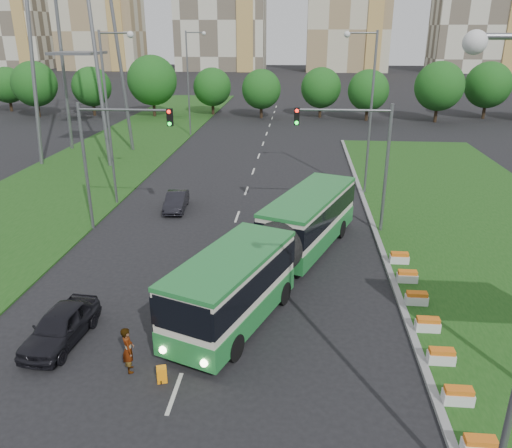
# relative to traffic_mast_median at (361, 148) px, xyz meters

# --- Properties ---
(ground) EXTENTS (360.00, 360.00, 0.00)m
(ground) POSITION_rel_traffic_mast_median_xyz_m (-4.78, -10.00, -5.35)
(ground) COLOR black
(ground) RESTS_ON ground
(grass_median) EXTENTS (14.00, 60.00, 0.15)m
(grass_median) POSITION_rel_traffic_mast_median_xyz_m (8.22, -2.00, -5.27)
(grass_median) COLOR #194513
(grass_median) RESTS_ON ground
(median_kerb) EXTENTS (0.30, 60.00, 0.18)m
(median_kerb) POSITION_rel_traffic_mast_median_xyz_m (1.27, -2.00, -5.26)
(median_kerb) COLOR gray
(median_kerb) RESTS_ON ground
(left_verge) EXTENTS (12.00, 110.00, 0.10)m
(left_verge) POSITION_rel_traffic_mast_median_xyz_m (-22.78, 15.00, -5.30)
(left_verge) COLOR #194513
(left_verge) RESTS_ON ground
(lane_markings) EXTENTS (0.20, 100.00, 0.01)m
(lane_markings) POSITION_rel_traffic_mast_median_xyz_m (-7.78, 10.00, -5.35)
(lane_markings) COLOR beige
(lane_markings) RESTS_ON ground
(flower_planters) EXTENTS (1.10, 13.70, 0.60)m
(flower_planters) POSITION_rel_traffic_mast_median_xyz_m (1.92, -11.40, -4.90)
(flower_planters) COLOR silver
(flower_planters) RESTS_ON grass_median
(traffic_mast_median) EXTENTS (5.76, 0.32, 8.00)m
(traffic_mast_median) POSITION_rel_traffic_mast_median_xyz_m (0.00, 0.00, 0.00)
(traffic_mast_median) COLOR slate
(traffic_mast_median) RESTS_ON ground
(traffic_mast_left) EXTENTS (5.76, 0.32, 8.00)m
(traffic_mast_left) POSITION_rel_traffic_mast_median_xyz_m (-15.16, -1.00, 0.00)
(traffic_mast_left) COLOR slate
(traffic_mast_left) RESTS_ON ground
(street_lamps) EXTENTS (36.00, 60.00, 12.00)m
(street_lamps) POSITION_rel_traffic_mast_median_xyz_m (-7.78, 0.00, 0.65)
(street_lamps) COLOR slate
(street_lamps) RESTS_ON ground
(tree_line) EXTENTS (120.00, 8.00, 9.00)m
(tree_line) POSITION_rel_traffic_mast_median_xyz_m (5.22, 45.00, -0.85)
(tree_line) COLOR #165417
(tree_line) RESTS_ON ground
(midrise_west) EXTENTS (22.00, 14.00, 36.00)m
(midrise_west) POSITION_rel_traffic_mast_median_xyz_m (-99.78, 140.00, 12.65)
(midrise_west) COLOR beige
(midrise_west) RESTS_ON ground
(articulated_bus) EXTENTS (2.73, 17.48, 2.88)m
(articulated_bus) POSITION_rel_traffic_mast_median_xyz_m (-4.79, -6.71, -3.59)
(articulated_bus) COLOR beige
(articulated_bus) RESTS_ON ground
(car_left_near) EXTENTS (2.11, 4.45, 1.47)m
(car_left_near) POSITION_rel_traffic_mast_median_xyz_m (-13.10, -13.31, -4.62)
(car_left_near) COLOR black
(car_left_near) RESTS_ON ground
(car_left_far) EXTENTS (1.65, 3.95, 1.27)m
(car_left_far) POSITION_rel_traffic_mast_median_xyz_m (-12.26, 3.08, -4.72)
(car_left_far) COLOR black
(car_left_far) RESTS_ON ground
(pedestrian) EXTENTS (0.68, 0.79, 1.84)m
(pedestrian) POSITION_rel_traffic_mast_median_xyz_m (-9.74, -14.89, -4.43)
(pedestrian) COLOR gray
(pedestrian) RESTS_ON ground
(shopping_trolley) EXTENTS (0.35, 0.37, 0.61)m
(shopping_trolley) POSITION_rel_traffic_mast_median_xyz_m (-8.37, -15.41, -5.05)
(shopping_trolley) COLOR orange
(shopping_trolley) RESTS_ON ground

